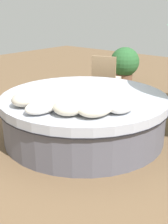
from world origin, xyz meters
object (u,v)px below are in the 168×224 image
(throw_pillow_0, at_px, (28,99))
(throw_pillow_3, at_px, (96,108))
(throw_pillow_1, at_px, (43,106))
(patio_chair, at_px, (105,75))
(throw_pillow_2, at_px, (69,107))
(throw_pillow_4, at_px, (121,105))
(planter, at_px, (125,64))
(round_bed, at_px, (84,116))

(throw_pillow_0, relative_size, throw_pillow_3, 0.93)
(throw_pillow_1, bearing_deg, patio_chair, -160.13)
(throw_pillow_1, xyz_separation_m, patio_chair, (-2.64, -0.95, -0.19))
(throw_pillow_3, relative_size, patio_chair, 0.53)
(throw_pillow_0, distance_m, patio_chair, 2.66)
(throw_pillow_1, relative_size, throw_pillow_2, 1.27)
(throw_pillow_4, relative_size, planter, 0.43)
(throw_pillow_0, bearing_deg, throw_pillow_4, 117.75)
(round_bed, distance_m, patio_chair, 1.95)
(throw_pillow_2, relative_size, throw_pillow_4, 0.97)
(round_bed, height_order, throw_pillow_3, throw_pillow_3)
(throw_pillow_1, height_order, throw_pillow_2, throw_pillow_2)
(throw_pillow_0, distance_m, throw_pillow_4, 1.26)
(round_bed, xyz_separation_m, throw_pillow_0, (0.86, -0.26, 0.43))
(throw_pillow_2, bearing_deg, throw_pillow_4, 136.73)
(throw_pillow_3, xyz_separation_m, throw_pillow_4, (-0.29, 0.18, 0.00))
(round_bed, bearing_deg, throw_pillow_4, 72.19)
(round_bed, relative_size, throw_pillow_0, 5.29)
(throw_pillow_0, xyz_separation_m, planter, (-3.90, -0.97, -0.21))
(round_bed, distance_m, throw_pillow_4, 0.99)
(round_bed, distance_m, throw_pillow_3, 0.96)
(throw_pillow_0, height_order, throw_pillow_1, throw_pillow_0)
(round_bed, relative_size, planter, 2.58)
(throw_pillow_0, relative_size, patio_chair, 0.49)
(throw_pillow_1, distance_m, throw_pillow_2, 0.35)
(throw_pillow_0, relative_size, planter, 0.49)
(round_bed, xyz_separation_m, throw_pillow_4, (0.27, 0.85, 0.43))
(throw_pillow_0, bearing_deg, patio_chair, -166.80)
(round_bed, relative_size, patio_chair, 2.60)
(planter, bearing_deg, round_bed, 22.03)
(throw_pillow_0, xyz_separation_m, throw_pillow_3, (-0.30, 0.93, -0.01))
(throw_pillow_2, bearing_deg, planter, -156.83)
(throw_pillow_1, bearing_deg, round_bed, -174.79)
(round_bed, relative_size, throw_pillow_4, 6.04)
(round_bed, bearing_deg, throw_pillow_3, 49.86)
(round_bed, bearing_deg, throw_pillow_0, -17.12)
(throw_pillow_1, height_order, throw_pillow_4, throw_pillow_4)
(throw_pillow_1, xyz_separation_m, planter, (-3.95, -1.31, -0.19))
(throw_pillow_0, distance_m, planter, 4.02)
(patio_chair, bearing_deg, throw_pillow_1, -87.86)
(throw_pillow_2, xyz_separation_m, patio_chair, (-2.48, -1.26, -0.22))
(round_bed, xyz_separation_m, throw_pillow_3, (0.56, 0.66, 0.42))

